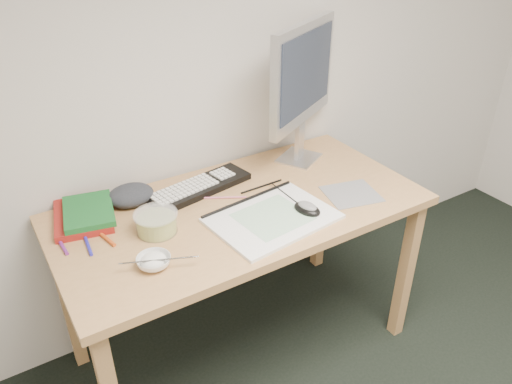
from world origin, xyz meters
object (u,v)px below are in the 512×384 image
at_px(sketchpad, 273,218).
at_px(monitor, 303,78).
at_px(rice_bowl, 154,262).
at_px(desk, 241,224).
at_px(keyboard, 200,187).

relative_size(sketchpad, monitor, 0.73).
bearing_deg(rice_bowl, sketchpad, 2.95).
relative_size(sketchpad, rice_bowl, 3.97).
relative_size(monitor, rice_bowl, 5.42).
relative_size(desk, monitor, 2.35).
relative_size(desk, sketchpad, 3.21).
bearing_deg(rice_bowl, monitor, 23.98).
xyz_separation_m(sketchpad, rice_bowl, (-0.47, -0.02, 0.01)).
height_order(monitor, rice_bowl, monitor).
bearing_deg(keyboard, sketchpad, -78.69).
distance_m(sketchpad, keyboard, 0.36).
distance_m(sketchpad, monitor, 0.63).
height_order(sketchpad, keyboard, keyboard).
distance_m(desk, monitor, 0.65).
height_order(desk, rice_bowl, rice_bowl).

